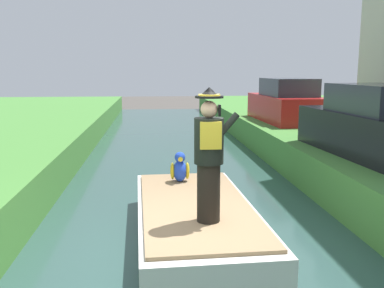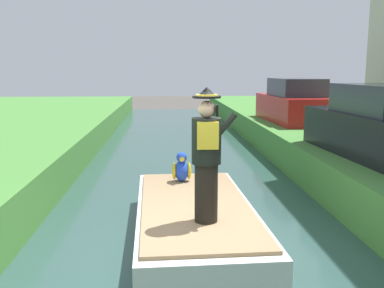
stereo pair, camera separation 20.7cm
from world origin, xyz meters
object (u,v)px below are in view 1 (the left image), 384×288
at_px(person_pirate, 209,156).
at_px(parked_car_dark, 375,125).
at_px(boat, 195,221).
at_px(parrot_plush, 180,169).
at_px(parked_car_red, 286,103).

distance_m(person_pirate, parked_car_dark, 4.96).
height_order(boat, parrot_plush, parrot_plush).
distance_m(boat, parked_car_red, 9.27).
height_order(person_pirate, parked_car_red, person_pirate).
distance_m(parked_car_dark, parked_car_red, 6.10).
bearing_deg(person_pirate, parked_car_red, 49.80).
distance_m(parrot_plush, parked_car_red, 8.13).
relative_size(boat, person_pirate, 2.30).
bearing_deg(parked_car_dark, parrot_plush, -169.06).
bearing_deg(person_pirate, parrot_plush, 80.02).
xyz_separation_m(parrot_plush, parked_car_dark, (4.22, 0.82, 0.66)).
xyz_separation_m(person_pirate, parked_car_dark, (3.96, 2.99, -0.02)).
relative_size(boat, parked_car_red, 1.05).
bearing_deg(parrot_plush, person_pirate, -83.33).
distance_m(boat, parked_car_dark, 4.75).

